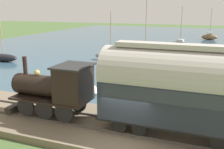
% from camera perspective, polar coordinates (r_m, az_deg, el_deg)
% --- Properties ---
extents(ground_plane, '(200.00, 200.00, 0.00)m').
position_cam_1_polar(ground_plane, '(13.77, 2.47, -15.47)').
color(ground_plane, '#476033').
extents(harbor_water, '(80.00, 80.00, 0.01)m').
position_cam_1_polar(harbor_water, '(56.33, 17.05, 6.79)').
color(harbor_water, '#38566B').
rests_on(harbor_water, ground).
extents(rail_embankment, '(5.60, 56.00, 0.52)m').
position_cam_1_polar(rail_embankment, '(14.80, 4.17, -12.35)').
color(rail_embankment, '#756651').
rests_on(rail_embankment, ground).
extents(steam_locomotive, '(2.26, 5.32, 3.46)m').
position_cam_1_polar(steam_locomotive, '(15.86, -11.97, -2.59)').
color(steam_locomotive, black).
rests_on(steam_locomotive, rail_embankment).
extents(passenger_coach, '(2.61, 8.31, 4.67)m').
position_cam_1_polar(passenger_coach, '(13.31, 14.85, -2.77)').
color(passenger_coach, black).
rests_on(passenger_coach, rail_embankment).
extents(sailboat_brown, '(1.59, 3.39, 6.70)m').
position_cam_1_polar(sailboat_brown, '(61.05, 20.45, 7.72)').
color(sailboat_brown, brown).
rests_on(sailboat_brown, harbor_water).
extents(sailboat_red, '(1.88, 5.49, 9.43)m').
position_cam_1_polar(sailboat_red, '(39.38, 7.25, 5.42)').
color(sailboat_red, '#B72D23').
rests_on(sailboat_red, harbor_water).
extents(sailboat_navy, '(2.15, 3.96, 7.05)m').
position_cam_1_polar(sailboat_navy, '(48.20, 14.61, 6.46)').
color(sailboat_navy, '#192347').
rests_on(sailboat_navy, harbor_water).
extents(sailboat_black, '(1.53, 4.06, 7.93)m').
position_cam_1_polar(sailboat_black, '(36.98, -22.55, 3.50)').
color(sailboat_black, black).
rests_on(sailboat_black, harbor_water).
extents(sailboat_gray, '(1.75, 4.52, 6.34)m').
position_cam_1_polar(sailboat_gray, '(34.93, -0.25, 4.14)').
color(sailboat_gray, gray).
rests_on(sailboat_gray, harbor_water).
extents(rowboat_far_out, '(2.56, 2.31, 0.39)m').
position_cam_1_polar(rowboat_far_out, '(20.03, 17.14, -5.67)').
color(rowboat_far_out, beige).
rests_on(rowboat_far_out, harbor_water).
extents(rowboat_near_shore, '(2.68, 2.21, 0.49)m').
position_cam_1_polar(rowboat_near_shore, '(22.01, -4.25, -3.10)').
color(rowboat_near_shore, silver).
rests_on(rowboat_near_shore, harbor_water).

